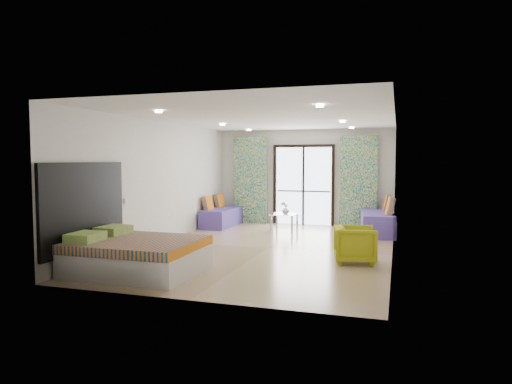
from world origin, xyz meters
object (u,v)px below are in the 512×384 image
(bed, at_px, (136,255))
(armchair, at_px, (355,243))
(daybed_left, at_px, (222,216))
(daybed_right, at_px, (378,222))
(coffee_table, at_px, (284,216))

(bed, distance_m, armchair, 3.81)
(daybed_left, xyz_separation_m, armchair, (3.99, -3.55, 0.09))
(daybed_right, xyz_separation_m, armchair, (-0.25, -3.46, 0.06))
(bed, height_order, coffee_table, coffee_table)
(armchair, bearing_deg, bed, 107.89)
(coffee_table, bearing_deg, daybed_left, 173.94)
(bed, distance_m, daybed_left, 5.40)
(daybed_right, distance_m, armchair, 3.47)
(daybed_left, bearing_deg, daybed_right, -1.62)
(daybed_left, xyz_separation_m, coffee_table, (1.85, -0.20, 0.11))
(bed, height_order, daybed_right, daybed_right)
(daybed_left, height_order, daybed_right, daybed_right)
(daybed_left, relative_size, armchair, 2.44)
(daybed_left, distance_m, daybed_right, 4.23)
(daybed_right, bearing_deg, bed, -130.12)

